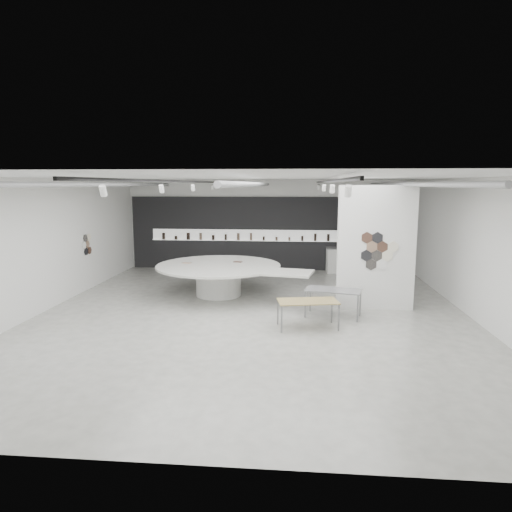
# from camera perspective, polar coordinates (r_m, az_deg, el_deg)

# --- Properties ---
(room) EXTENTS (12.02, 14.02, 3.82)m
(room) POSITION_cam_1_polar(r_m,az_deg,el_deg) (12.51, -0.86, 1.84)
(room) COLOR #A7A79E
(room) RESTS_ON ground
(back_wall_display) EXTENTS (11.80, 0.27, 3.10)m
(back_wall_display) POSITION_cam_1_polar(r_m,az_deg,el_deg) (19.44, 1.31, 2.81)
(back_wall_display) COLOR black
(back_wall_display) RESTS_ON ground
(partition_column) EXTENTS (2.20, 0.38, 3.60)m
(partition_column) POSITION_cam_1_polar(r_m,az_deg,el_deg) (13.67, 14.76, 0.99)
(partition_column) COLOR white
(partition_column) RESTS_ON ground
(display_island) EXTENTS (5.47, 4.74, 1.04)m
(display_island) POSITION_cam_1_polar(r_m,az_deg,el_deg) (14.95, -4.42, -2.45)
(display_island) COLOR white
(display_island) RESTS_ON ground
(sample_table_wood) EXTENTS (1.62, 1.02, 0.71)m
(sample_table_wood) POSITION_cam_1_polar(r_m,az_deg,el_deg) (11.68, 6.49, -5.82)
(sample_table_wood) COLOR #98844E
(sample_table_wood) RESTS_ON ground
(sample_table_stone) EXTENTS (1.63, 1.07, 0.77)m
(sample_table_stone) POSITION_cam_1_polar(r_m,az_deg,el_deg) (12.74, 9.64, -4.42)
(sample_table_stone) COLOR slate
(sample_table_stone) RESTS_ON ground
(kitchen_counter) EXTENTS (1.86, 0.82, 1.44)m
(kitchen_counter) POSITION_cam_1_polar(r_m,az_deg,el_deg) (19.27, 11.47, -0.49)
(kitchen_counter) COLOR white
(kitchen_counter) RESTS_ON ground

